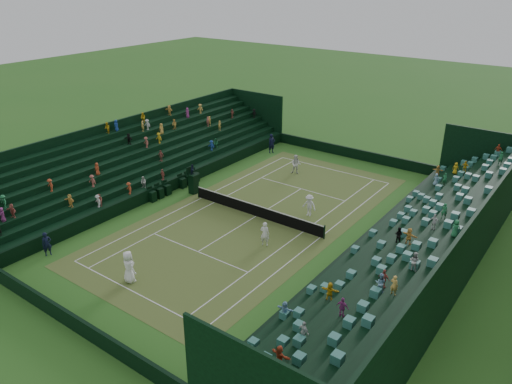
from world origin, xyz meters
TOP-DOWN VIEW (x-y plane):
  - ground at (0.00, 0.00)m, footprint 160.00×160.00m
  - court_surface at (0.00, 0.00)m, footprint 12.97×26.77m
  - perimeter_wall_north at (0.00, 15.88)m, footprint 17.17×0.20m
  - perimeter_wall_south at (0.00, -15.88)m, footprint 17.17×0.20m
  - perimeter_wall_east at (8.48, 0.00)m, footprint 0.20×31.77m
  - perimeter_wall_west at (-8.48, 0.00)m, footprint 0.20×31.77m
  - north_grandstand at (12.66, 0.00)m, footprint 6.60×32.00m
  - south_grandstand at (-12.66, 0.00)m, footprint 6.60×32.00m
  - tennis_net at (0.00, 0.00)m, footprint 11.67×0.10m
  - umpire_chair at (-6.70, 0.42)m, footprint 0.80×0.80m
  - courtside_chairs at (-8.26, -0.21)m, footprint 0.56×5.53m
  - player_near_west at (-0.92, -11.28)m, footprint 1.06×0.77m
  - player_near_east at (3.01, -3.10)m, footprint 0.74×0.62m
  - player_far_west at (-2.23, 9.10)m, footprint 1.05×0.95m
  - player_far_east at (3.09, 2.49)m, footprint 1.11×0.65m
  - line_judge_north at (-7.21, 12.42)m, footprint 0.72×0.84m
  - line_judge_south at (-7.52, -12.39)m, footprint 0.56×0.68m

SIDE VIEW (x-z plane):
  - ground at x=0.00m, z-range 0.00..0.00m
  - court_surface at x=0.00m, z-range 0.00..0.01m
  - courtside_chairs at x=-8.26m, z-range -0.15..1.06m
  - perimeter_wall_north at x=0.00m, z-range 0.00..1.00m
  - perimeter_wall_south at x=0.00m, z-range 0.00..1.00m
  - perimeter_wall_east at x=8.48m, z-range 0.00..1.00m
  - perimeter_wall_west at x=-8.48m, z-range 0.00..1.00m
  - tennis_net at x=0.00m, z-range 0.00..1.06m
  - line_judge_south at x=-7.52m, z-range 0.00..1.61m
  - player_far_east at x=3.09m, z-range 0.00..1.69m
  - player_near_east at x=3.01m, z-range 0.00..1.74m
  - player_far_west at x=-2.23m, z-range 0.00..1.76m
  - line_judge_north at x=-7.21m, z-range 0.00..1.96m
  - player_near_west at x=-0.92m, z-range 0.00..2.02m
  - umpire_chair at x=-6.70m, z-range -0.18..2.33m
  - north_grandstand at x=12.66m, z-range -0.90..4.00m
  - south_grandstand at x=-12.66m, z-range -0.90..4.00m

